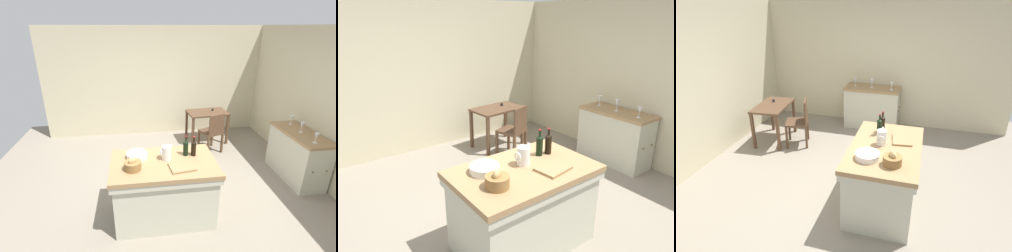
% 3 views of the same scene
% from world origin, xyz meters
% --- Properties ---
extents(ground_plane, '(6.76, 6.76, 0.00)m').
position_xyz_m(ground_plane, '(0.00, 0.00, 0.00)').
color(ground_plane, gray).
extents(wall_back, '(5.32, 0.12, 2.60)m').
position_xyz_m(wall_back, '(0.00, 2.60, 1.30)').
color(wall_back, beige).
rests_on(wall_back, ground).
extents(wall_right, '(0.12, 5.20, 2.60)m').
position_xyz_m(wall_right, '(2.60, 0.00, 1.30)').
color(wall_right, beige).
rests_on(wall_right, ground).
extents(island_table, '(1.42, 0.89, 0.89)m').
position_xyz_m(island_table, '(-0.21, -0.50, 0.48)').
color(island_table, '#99754C').
rests_on(island_table, ground).
extents(side_cabinet, '(0.52, 1.17, 0.88)m').
position_xyz_m(side_cabinet, '(2.26, 0.15, 0.44)').
color(side_cabinet, '#99754C').
rests_on(side_cabinet, ground).
extents(writing_desk, '(0.95, 0.64, 0.79)m').
position_xyz_m(writing_desk, '(1.10, 1.85, 0.62)').
color(writing_desk, '#513826').
rests_on(writing_desk, ground).
extents(wooden_chair, '(0.51, 0.51, 0.90)m').
position_xyz_m(wooden_chair, '(1.06, 1.29, 0.49)').
color(wooden_chair, '#513826').
rests_on(wooden_chair, ground).
extents(pitcher, '(0.17, 0.13, 0.23)m').
position_xyz_m(pitcher, '(-0.17, -0.43, 0.99)').
color(pitcher, silver).
rests_on(pitcher, island_table).
extents(wash_bowl, '(0.29, 0.29, 0.07)m').
position_xyz_m(wash_bowl, '(-0.56, -0.33, 0.92)').
color(wash_bowl, silver).
rests_on(wash_bowl, island_table).
extents(bread_basket, '(0.22, 0.22, 0.18)m').
position_xyz_m(bread_basket, '(-0.62, -0.63, 0.95)').
color(bread_basket, olive).
rests_on(bread_basket, island_table).
extents(cutting_board, '(0.35, 0.29, 0.02)m').
position_xyz_m(cutting_board, '(0.01, -0.68, 0.90)').
color(cutting_board, '#99754C').
rests_on(cutting_board, island_table).
extents(wine_bottle_dark, '(0.07, 0.07, 0.29)m').
position_xyz_m(wine_bottle_dark, '(0.22, -0.38, 1.00)').
color(wine_bottle_dark, black).
rests_on(wine_bottle_dark, island_table).
extents(wine_bottle_amber, '(0.07, 0.07, 0.30)m').
position_xyz_m(wine_bottle_amber, '(0.12, -0.36, 1.01)').
color(wine_bottle_amber, black).
rests_on(wine_bottle_amber, island_table).
extents(wine_glass_far_left, '(0.07, 0.07, 0.16)m').
position_xyz_m(wine_glass_far_left, '(2.21, -0.24, 0.99)').
color(wine_glass_far_left, white).
rests_on(wine_glass_far_left, side_cabinet).
extents(wine_glass_left, '(0.07, 0.07, 0.19)m').
position_xyz_m(wine_glass_left, '(2.25, 0.17, 1.01)').
color(wine_glass_left, white).
rests_on(wine_glass_left, side_cabinet).
extents(wine_glass_middle, '(0.07, 0.07, 0.17)m').
position_xyz_m(wine_glass_middle, '(2.30, 0.54, 1.00)').
color(wine_glass_middle, white).
rests_on(wine_glass_middle, side_cabinet).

